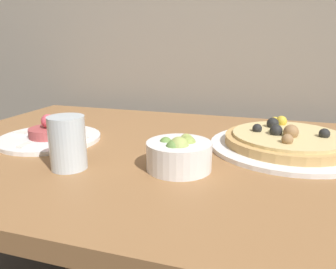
% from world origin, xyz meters
% --- Properties ---
extents(dining_table, '(1.20, 0.79, 0.74)m').
position_xyz_m(dining_table, '(0.00, 0.40, 0.64)').
color(dining_table, olive).
rests_on(dining_table, ground_plane).
extents(pizza_plate, '(0.36, 0.36, 0.06)m').
position_xyz_m(pizza_plate, '(0.27, 0.48, 0.76)').
color(pizza_plate, white).
rests_on(pizza_plate, dining_table).
extents(tartare_plate, '(0.25, 0.25, 0.07)m').
position_xyz_m(tartare_plate, '(-0.31, 0.37, 0.75)').
color(tartare_plate, white).
rests_on(tartare_plate, dining_table).
extents(small_bowl, '(0.13, 0.13, 0.07)m').
position_xyz_m(small_bowl, '(0.06, 0.28, 0.77)').
color(small_bowl, white).
rests_on(small_bowl, dining_table).
extents(drinking_glass, '(0.07, 0.07, 0.10)m').
position_xyz_m(drinking_glass, '(-0.15, 0.22, 0.79)').
color(drinking_glass, silver).
rests_on(drinking_glass, dining_table).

